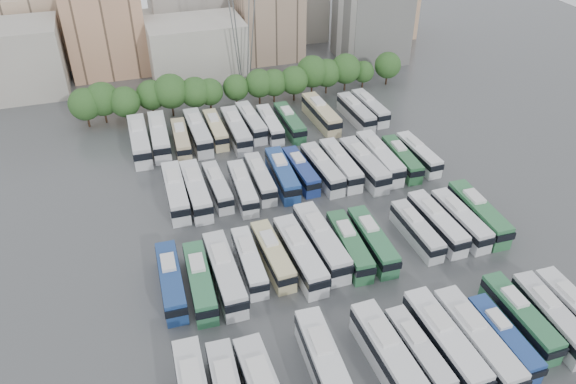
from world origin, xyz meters
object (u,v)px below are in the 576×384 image
object	(u,v)px
bus_r2_s9	(340,164)
bus_r0_s7	(418,352)
bus_r0_s10	(503,338)
bus_r3_s2	(181,139)
bus_r1_s0	(171,281)
bus_r1_s4	(273,255)
bus_r1_s10	(417,230)
bus_r2_s2	(196,190)
bus_r2_s8	(322,168)
bus_r1_s11	(437,222)
bus_r2_s7	(301,171)
bus_r1_s7	(349,245)
apartment_tower	(373,2)
bus_r0_s12	(551,317)
bus_r3_s0	(139,140)
bus_r3_s6	(251,122)
bus_r3_s7	(270,124)
bus_r2_s5	(260,178)
bus_r2_s11	(379,157)
bus_r3_s10	(321,114)
bus_r1_s3	(249,261)
bus_r0_s4	(325,365)
bus_r2_s12	(401,158)
bus_r3_s1	(159,136)
bus_r3_s13	(370,107)
bus_r2_s6	(282,174)
bus_r0_s11	(520,317)
bus_r0_s13	(576,312)
bus_r3_s4	(216,129)
bus_r2_s1	(176,192)
bus_r1_s2	(225,273)
bus_r2_s3	(217,186)
bus_r2_s4	(243,187)
bus_r0_s9	(476,340)
bus_r3_s3	(198,132)
bus_r1_s6	(321,241)
bus_r0_s6	(389,357)
bus_r2_s10	(364,164)
bus_r1_s13	(478,213)
bus_r3_s12	(356,112)
bus_r3_s5	(236,130)
bus_r1_s12	(460,220)
bus_r2_s13	(418,154)
bus_r1_s1	(200,281)

from	to	relation	value
bus_r2_s9	bus_r0_s7	bearing A→B (deg)	-100.17
bus_r0_s10	bus_r3_s2	world-z (taller)	bus_r3_s2
bus_r1_s0	bus_r1_s4	distance (m)	12.99
bus_r0_s7	bus_r1_s10	xyz separation A→B (m)	(9.82, 18.33, 0.00)
bus_r2_s2	bus_r2_s8	world-z (taller)	bus_r2_s2
bus_r1_s11	bus_r2_s7	world-z (taller)	bus_r1_s11
bus_r1_s4	bus_r1_s7	xyz separation A→B (m)	(9.97, -1.27, 0.05)
apartment_tower	bus_r0_s12	distance (m)	84.87
bus_r3_s0	bus_r3_s6	xyz separation A→B (m)	(19.84, 1.14, -0.26)
apartment_tower	bus_r3_s2	distance (m)	57.77
bus_r3_s7	bus_r2_s7	bearing A→B (deg)	-88.01
bus_r2_s5	bus_r1_s11	bearing A→B (deg)	-41.61
bus_r0_s10	bus_r2_s11	size ratio (longest dim) A/B	0.83
bus_r2_s5	bus_r3_s10	size ratio (longest dim) A/B	0.88
bus_r1_s3	bus_r1_s7	distance (m)	13.15
bus_r0_s4	bus_r0_s7	bearing A→B (deg)	-4.12
bus_r2_s11	bus_r2_s12	world-z (taller)	bus_r2_s11
bus_r3_s1	bus_r3_s13	bearing A→B (deg)	1.48
bus_r1_s4	bus_r2_s6	xyz separation A→B (m)	(6.79, 17.61, 0.12)
bus_r0_s11	bus_r2_s9	bearing A→B (deg)	100.44
bus_r0_s13	bus_r3_s2	distance (m)	64.73
bus_r3_s4	bus_r1_s10	bearing A→B (deg)	-61.83
bus_r1_s11	bus_r2_s1	world-z (taller)	bus_r2_s1
bus_r0_s11	bus_r1_s2	size ratio (longest dim) A/B	0.91
bus_r2_s8	bus_r3_s0	size ratio (longest dim) A/B	0.90
bus_r2_s3	bus_r2_s4	xyz separation A→B (m)	(3.53, -1.56, 0.10)
bus_r0_s9	bus_r2_s1	world-z (taller)	bus_r0_s9
bus_r0_s4	bus_r1_s0	world-z (taller)	bus_r0_s4
bus_r0_s13	bus_r3_s4	size ratio (longest dim) A/B	1.08
bus_r2_s5	bus_r3_s1	world-z (taller)	bus_r3_s1
bus_r2_s2	bus_r3_s3	distance (m)	18.17
bus_r3_s13	bus_r2_s12	bearing A→B (deg)	-101.58
bus_r1_s3	bus_r3_s6	distance (m)	37.62
bus_r1_s6	bus_r2_s9	world-z (taller)	bus_r1_s6
bus_r2_s9	bus_r2_s1	bearing A→B (deg)	179.04
bus_r0_s6	bus_r0_s9	world-z (taller)	bus_r0_s9
bus_r0_s9	bus_r2_s10	bearing A→B (deg)	83.42
bus_r1_s3	bus_r1_s13	distance (m)	32.96
bus_r1_s3	bus_r3_s12	distance (m)	45.19
bus_r2_s6	bus_r3_s1	size ratio (longest dim) A/B	0.93
bus_r1_s2	bus_r3_s2	distance (m)	35.55
bus_r0_s9	bus_r2_s3	distance (m)	42.71
bus_r0_s6	bus_r0_s10	size ratio (longest dim) A/B	1.24
bus_r3_s5	bus_r1_s12	bearing A→B (deg)	-55.94
bus_r2_s6	bus_r2_s13	size ratio (longest dim) A/B	1.11
bus_r0_s6	bus_r2_s5	distance (m)	37.24
bus_r3_s0	bus_r3_s5	bearing A→B (deg)	-3.59
bus_r1_s1	bus_r1_s12	distance (m)	36.40
bus_r2_s13	bus_r2_s11	bearing A→B (deg)	174.17
bus_r0_s9	bus_r2_s8	distance (m)	37.57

